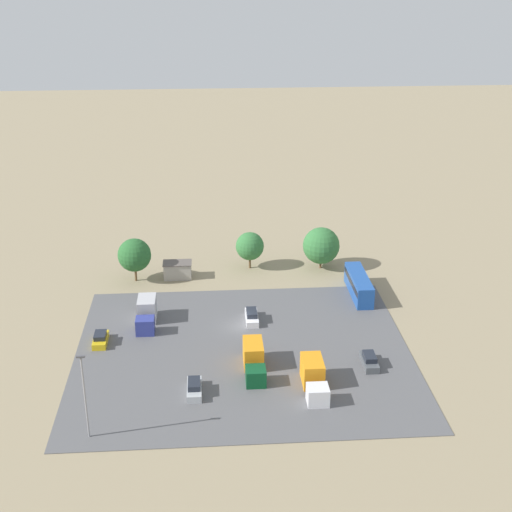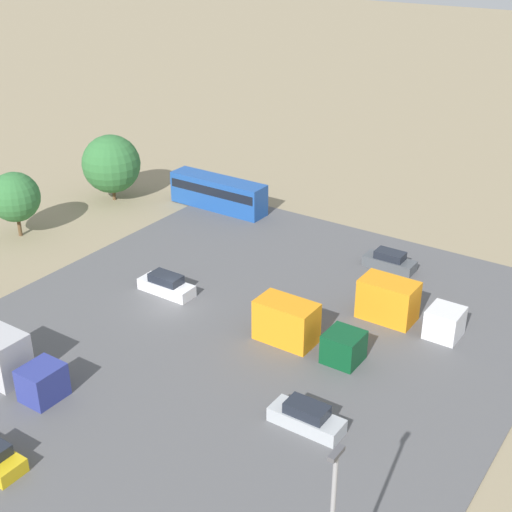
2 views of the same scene
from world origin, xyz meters
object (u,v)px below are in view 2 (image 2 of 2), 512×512
(bus, at_px, (218,192))
(parked_truck_0, at_px, (302,329))
(parked_truck_2, at_px, (10,363))
(parked_car_3, at_px, (166,285))
(parked_car_0, at_px, (390,261))
(parked_truck_1, at_px, (404,306))
(parked_car_2, at_px, (307,418))

(bus, bearing_deg, parked_truck_0, 49.37)
(parked_truck_2, bearing_deg, parked_car_3, 178.30)
(parked_car_0, distance_m, parked_car_3, 19.32)
(bus, distance_m, parked_truck_2, 32.72)
(parked_car_3, distance_m, parked_truck_0, 13.11)
(parked_truck_0, xyz_separation_m, parked_truck_2, (14.35, -13.52, 0.09))
(parked_car_0, distance_m, parked_truck_0, 14.78)
(parked_car_0, height_order, parked_truck_1, parked_truck_1)
(parked_car_0, bearing_deg, parked_car_3, -42.81)
(parked_car_3, relative_size, parked_truck_0, 0.60)
(bus, height_order, parked_car_2, bus)
(bus, distance_m, parked_car_3, 18.61)
(parked_truck_1, bearing_deg, parked_truck_0, -34.08)
(parked_truck_1, xyz_separation_m, parked_truck_2, (21.27, -18.20, 0.07))
(parked_car_0, bearing_deg, parked_truck_1, 30.52)
(parked_car_3, height_order, parked_truck_2, parked_truck_2)
(parked_car_2, xyz_separation_m, parked_truck_1, (-14.39, -0.10, 0.76))
(parked_truck_2, bearing_deg, parked_car_2, 110.60)
(parked_car_0, height_order, parked_truck_2, parked_truck_2)
(parked_car_3, height_order, parked_truck_1, parked_truck_1)
(parked_car_0, distance_m, parked_car_2, 22.74)
(bus, relative_size, parked_car_0, 2.40)
(bus, height_order, parked_car_0, bus)
(parked_car_0, xyz_separation_m, parked_truck_1, (7.85, 4.63, 0.78))
(bus, height_order, parked_truck_1, bus)
(parked_car_2, xyz_separation_m, parked_truck_0, (-7.47, -4.78, 0.74))
(parked_truck_0, xyz_separation_m, parked_truck_1, (-6.92, 4.68, 0.02))
(bus, bearing_deg, parked_truck_1, 67.01)
(parked_car_2, bearing_deg, parked_car_3, 65.69)
(parked_car_0, relative_size, parked_car_2, 0.97)
(parked_truck_0, distance_m, parked_truck_1, 8.35)
(parked_car_2, bearing_deg, bus, 45.25)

